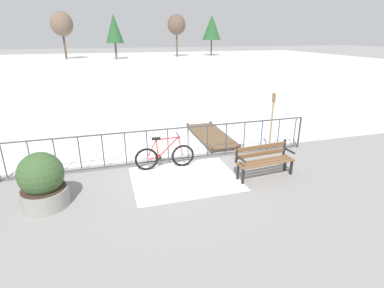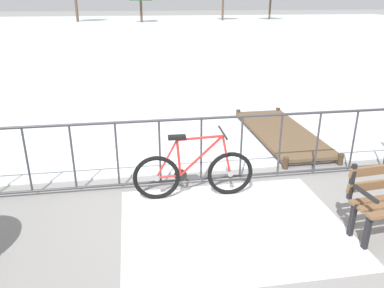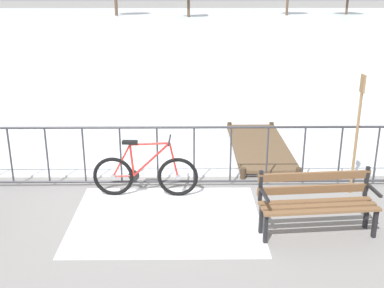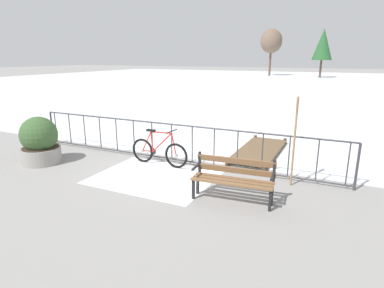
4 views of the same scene
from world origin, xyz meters
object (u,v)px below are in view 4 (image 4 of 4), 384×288
Objects in this scene: bicycle_near_railing at (159,152)px; planter_with_shrub at (40,142)px; oar_upright at (295,136)px; park_bench at (233,176)px.

bicycle_near_railing is 3.22m from planter_with_shrub.
park_bench is at bearing -125.93° from oar_upright.
park_bench is 1.29× the size of planter_with_shrub.
bicycle_near_railing is 0.86× the size of oar_upright.
park_bench is at bearing -0.10° from planter_with_shrub.
oar_upright is at bearing 11.33° from planter_with_shrub.
bicycle_near_railing is 3.48m from oar_upright.
planter_with_shrub is 6.52m from oar_upright.
oar_upright reaches higher than planter_with_shrub.
bicycle_near_railing is 2.75m from park_bench.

